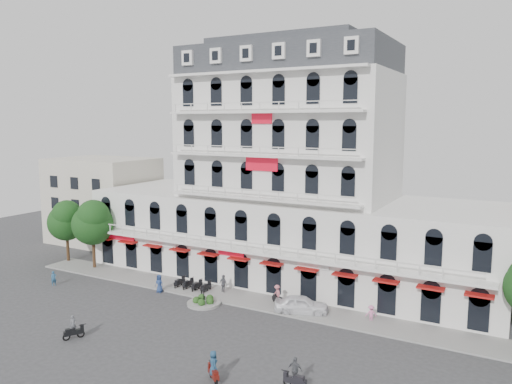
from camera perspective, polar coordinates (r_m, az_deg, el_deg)
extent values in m
plane|color=#38383A|center=(42.26, -7.32, -15.85)|extent=(120.00, 120.00, 0.00)
cube|color=gray|center=(49.23, -1.00, -12.17)|extent=(53.00, 4.00, 0.16)
cube|color=silver|center=(55.64, 3.62, -5.06)|extent=(45.00, 14.00, 9.00)
cube|color=silver|center=(54.24, 3.73, 6.33)|extent=(22.00, 12.00, 13.00)
cube|color=#2D3035|center=(54.61, 3.80, 14.75)|extent=(21.56, 11.76, 3.00)
cube|color=#2D3035|center=(54.87, 3.82, 16.72)|extent=(15.84, 8.64, 0.80)
cube|color=#AD1715|center=(49.42, -0.13, -7.92)|extent=(40.50, 1.00, 0.15)
cube|color=red|center=(48.92, 0.65, 3.25)|extent=(3.50, 0.10, 1.40)
cube|color=beige|center=(74.45, -17.04, -0.91)|extent=(14.00, 10.00, 12.00)
cylinder|color=gray|center=(48.35, -5.98, -12.54)|extent=(3.20, 3.20, 0.24)
cylinder|color=black|center=(48.08, -5.99, -11.67)|extent=(0.08, 0.08, 1.40)
sphere|color=#264A18|center=(47.86, -5.28, -12.33)|extent=(0.70, 0.70, 0.70)
sphere|color=#264A18|center=(48.63, -5.31, -11.99)|extent=(0.70, 0.70, 0.70)
sphere|color=#264A18|center=(48.86, -6.25, -11.91)|extent=(0.70, 0.70, 0.70)
sphere|color=#264A18|center=(48.24, -6.83, -12.18)|extent=(0.70, 0.70, 0.70)
sphere|color=#264A18|center=(47.61, -6.25, -12.45)|extent=(0.70, 0.70, 0.70)
cylinder|color=#382314|center=(65.76, -20.71, -5.99)|extent=(0.36, 0.36, 3.52)
sphere|color=#113615|center=(65.09, -20.85, -3.25)|extent=(4.48, 4.48, 4.48)
sphere|color=#113615|center=(64.34, -20.81, -2.43)|extent=(3.52, 3.52, 3.52)
sphere|color=#113615|center=(65.47, -20.90, -2.62)|extent=(3.20, 3.20, 3.20)
cylinder|color=#382314|center=(61.77, -18.03, -6.64)|extent=(0.36, 0.36, 3.74)
sphere|color=#113615|center=(61.02, -18.17, -3.55)|extent=(4.76, 4.76, 4.76)
sphere|color=#113615|center=(60.26, -18.10, -2.62)|extent=(3.74, 3.74, 3.74)
sphere|color=#113615|center=(61.38, -18.25, -2.84)|extent=(3.40, 3.40, 3.40)
imported|color=white|center=(46.00, 5.21, -12.69)|extent=(5.18, 3.48, 1.64)
cube|color=black|center=(43.42, -20.13, -14.83)|extent=(1.04, 1.48, 0.35)
torus|color=black|center=(43.62, -19.38, -15.07)|extent=(0.40, 0.58, 0.60)
torus|color=black|center=(43.43, -20.85, -15.24)|extent=(0.40, 0.58, 0.60)
imported|color=slate|center=(43.18, -20.17, -14.04)|extent=(0.58, 0.65, 1.49)
cube|color=maroon|center=(35.15, -4.89, -19.99)|extent=(1.38, 1.22, 0.35)
torus|color=black|center=(35.75, -5.16, -19.98)|extent=(0.54, 0.47, 0.60)
torus|color=black|center=(34.82, -4.60, -20.78)|extent=(0.54, 0.47, 0.60)
imported|color=navy|center=(34.81, -4.90, -18.90)|extent=(0.98, 0.94, 1.69)
cube|color=black|center=(34.37, 4.49, -20.68)|extent=(1.51, 0.40, 0.35)
torus|color=black|center=(34.68, 3.59, -20.89)|extent=(0.60, 0.14, 0.60)
imported|color=#54565C|center=(34.02, 4.51, -19.59)|extent=(1.00, 0.44, 1.68)
cube|color=black|center=(47.73, 2.43, -12.23)|extent=(1.40, 1.20, 0.35)
torus|color=black|center=(47.36, 2.72, -12.75)|extent=(0.55, 0.46, 0.60)
torus|color=black|center=(48.28, 2.13, -12.33)|extent=(0.55, 0.46, 0.60)
imported|color=#C96A76|center=(47.50, 2.43, -11.46)|extent=(1.15, 1.08, 1.56)
imported|color=navy|center=(52.01, -11.00, -10.22)|extent=(0.92, 0.62, 1.85)
imported|color=#5C5C64|center=(50.83, -3.74, -10.47)|extent=(1.22, 0.80, 1.93)
imported|color=pink|center=(45.10, 13.01, -13.39)|extent=(1.12, 0.94, 1.50)
imported|color=#2B5982|center=(57.22, -22.12, -9.13)|extent=(0.60, 0.68, 1.55)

